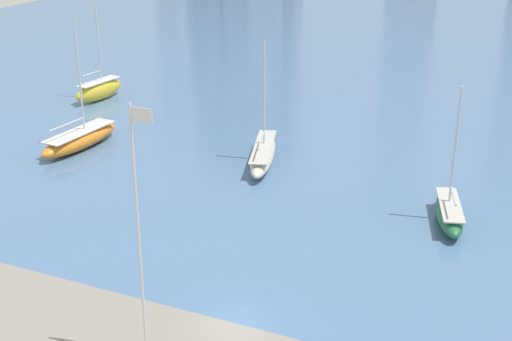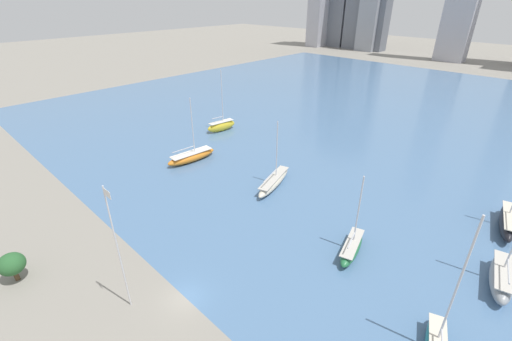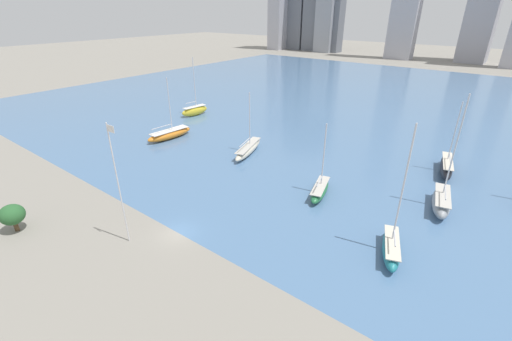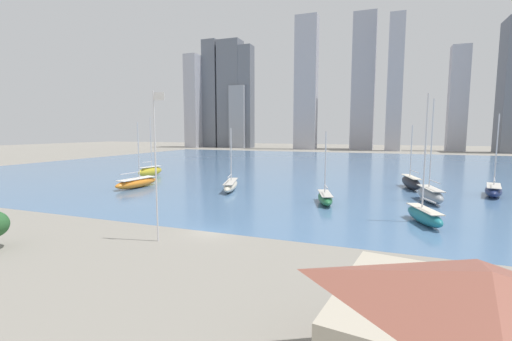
{
  "view_description": "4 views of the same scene",
  "coord_description": "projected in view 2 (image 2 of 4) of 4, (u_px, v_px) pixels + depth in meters",
  "views": [
    {
      "loc": [
        14.85,
        -30.57,
        23.03
      ],
      "look_at": [
        -4.7,
        13.25,
        3.65
      ],
      "focal_mm": 50.0,
      "sensor_mm": 36.0,
      "label": 1
    },
    {
      "loc": [
        22.55,
        -12.98,
        27.65
      ],
      "look_at": [
        -7.32,
        17.99,
        5.3
      ],
      "focal_mm": 24.0,
      "sensor_mm": 36.0,
      "label": 2
    },
    {
      "loc": [
        26.95,
        -20.12,
        23.53
      ],
      "look_at": [
        -0.46,
        15.22,
        2.11
      ],
      "focal_mm": 24.0,
      "sensor_mm": 36.0,
      "label": 3
    },
    {
      "loc": [
        16.1,
        -29.96,
        10.12
      ],
      "look_at": [
        -1.61,
        17.4,
        4.35
      ],
      "focal_mm": 24.0,
      "sensor_mm": 36.0,
      "label": 4
    }
  ],
  "objects": [
    {
      "name": "sailboat_black",
      "position": [
        507.0,
        222.0,
        44.57
      ],
      "size": [
        3.67,
        9.45,
        11.21
      ],
      "rotation": [
        0.0,
        0.0,
        0.22
      ],
      "color": "black",
      "rests_on": "harbor_water"
    },
    {
      "name": "sailboat_yellow",
      "position": [
        221.0,
        126.0,
        76.76
      ],
      "size": [
        2.62,
        7.28,
        13.41
      ],
      "rotation": [
        0.0,
        0.0,
        -0.12
      ],
      "color": "yellow",
      "rests_on": "harbor_water"
    },
    {
      "name": "flag_pole",
      "position": [
        117.0,
        247.0,
        30.75
      ],
      "size": [
        1.24,
        0.14,
        13.7
      ],
      "color": "silver",
      "rests_on": "ground_plane"
    },
    {
      "name": "sailboat_gray",
      "position": [
        502.0,
        277.0,
        35.9
      ],
      "size": [
        3.82,
        8.46,
        14.78
      ],
      "rotation": [
        0.0,
        0.0,
        0.21
      ],
      "color": "gray",
      "rests_on": "harbor_water"
    },
    {
      "name": "harbor_water",
      "position": [
        433.0,
        127.0,
        79.64
      ],
      "size": [
        180.0,
        140.0,
        0.0
      ],
      "color": "#4C7099",
      "rests_on": "ground_plane"
    },
    {
      "name": "sailboat_orange",
      "position": [
        192.0,
        156.0,
        62.99
      ],
      "size": [
        3.13,
        9.93,
        11.77
      ],
      "rotation": [
        0.0,
        0.0,
        -0.07
      ],
      "color": "orange",
      "rests_on": "harbor_water"
    },
    {
      "name": "yard_shrub",
      "position": [
        12.0,
        264.0,
        36.17
      ],
      "size": [
        2.69,
        2.69,
        3.37
      ],
      "color": "#4C3823",
      "rests_on": "ground_plane"
    },
    {
      "name": "sailboat_green",
      "position": [
        352.0,
        247.0,
        40.65
      ],
      "size": [
        3.79,
        7.7,
        10.14
      ],
      "rotation": [
        0.0,
        0.0,
        0.27
      ],
      "color": "#236B3D",
      "rests_on": "harbor_water"
    },
    {
      "name": "ground_plane",
      "position": [
        185.0,
        298.0,
        34.93
      ],
      "size": [
        500.0,
        500.0,
        0.0
      ],
      "primitive_type": "plane",
      "color": "gray"
    },
    {
      "name": "sailboat_cream",
      "position": [
        274.0,
        181.0,
        54.75
      ],
      "size": [
        5.04,
        10.77,
        10.72
      ],
      "rotation": [
        0.0,
        0.0,
        0.3
      ],
      "color": "beige",
      "rests_on": "harbor_water"
    }
  ]
}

